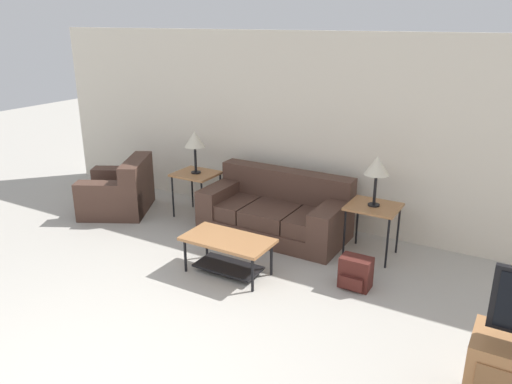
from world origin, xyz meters
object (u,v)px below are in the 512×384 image
(couch, at_px, (276,213))
(coffee_table, at_px, (228,248))
(table_lamp_right, at_px, (377,167))
(table_lamp_left, at_px, (195,140))
(backpack, at_px, (355,273))
(armchair, at_px, (119,193))
(side_table_right, at_px, (373,210))
(side_table_left, at_px, (196,177))

(couch, relative_size, coffee_table, 1.89)
(table_lamp_right, bearing_deg, couch, -179.85)
(table_lamp_left, bearing_deg, backpack, -17.07)
(armchair, bearing_deg, side_table_right, 6.74)
(coffee_table, distance_m, table_lamp_left, 2.02)
(side_table_left, bearing_deg, side_table_right, 0.00)
(couch, distance_m, side_table_left, 1.34)
(table_lamp_right, bearing_deg, armchair, -173.26)
(side_table_left, bearing_deg, backpack, -17.07)
(side_table_right, bearing_deg, couch, -179.85)
(couch, distance_m, armchair, 2.45)
(couch, xyz_separation_m, armchair, (-2.41, -0.44, -0.01))
(couch, height_order, armchair, couch)
(couch, distance_m, table_lamp_right, 1.55)
(armchair, distance_m, side_table_left, 1.23)
(table_lamp_left, bearing_deg, couch, -0.15)
(couch, bearing_deg, side_table_right, 0.15)
(armchair, relative_size, table_lamp_left, 2.14)
(side_table_right, relative_size, table_lamp_left, 1.07)
(coffee_table, distance_m, table_lamp_right, 1.95)
(side_table_left, relative_size, table_lamp_left, 1.07)
(coffee_table, relative_size, backpack, 2.88)
(couch, height_order, table_lamp_left, table_lamp_left)
(side_table_left, distance_m, table_lamp_right, 2.67)
(armchair, bearing_deg, table_lamp_left, 21.64)
(side_table_left, distance_m, side_table_right, 2.61)
(armchair, height_order, table_lamp_left, table_lamp_left)
(side_table_left, bearing_deg, table_lamp_right, 0.00)
(table_lamp_left, xyz_separation_m, table_lamp_right, (2.61, 0.00, 0.00))
(coffee_table, xyz_separation_m, side_table_left, (-1.36, 1.26, 0.27))
(couch, relative_size, side_table_right, 2.94)
(coffee_table, height_order, table_lamp_right, table_lamp_right)
(couch, relative_size, table_lamp_left, 3.14)
(side_table_left, relative_size, table_lamp_right, 1.07)
(armchair, xyz_separation_m, side_table_left, (1.11, 0.44, 0.30))
(couch, relative_size, side_table_left, 2.94)
(armchair, distance_m, backpack, 3.84)
(side_table_right, bearing_deg, armchair, -173.26)
(armchair, distance_m, side_table_right, 3.75)
(couch, height_order, coffee_table, couch)
(coffee_table, xyz_separation_m, backpack, (1.35, 0.42, -0.15))
(armchair, xyz_separation_m, coffee_table, (2.47, -0.82, 0.03))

